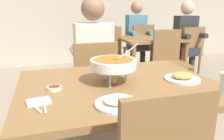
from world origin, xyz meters
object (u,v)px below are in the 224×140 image
at_px(appetizer_plate, 182,77).
at_px(curry_bowl, 113,64).
at_px(diner_main, 93,56).
at_px(patron_bg_left, 186,36).
at_px(chair_bg_middle, 140,46).
at_px(dining_table_far, 151,45).
at_px(chair_bg_window, 107,47).
at_px(chair_bg_corner, 110,52).
at_px(chair_diner_main, 94,79).
at_px(patron_bg_middle, 137,33).
at_px(sauce_dish, 54,88).
at_px(rice_plate, 118,102).
at_px(chair_bg_left, 188,50).
at_px(dining_table_main, 118,97).
at_px(chair_bg_right, 169,58).

bearing_deg(appetizer_plate, curry_bowl, 170.52).
height_order(diner_main, patron_bg_left, same).
distance_m(chair_bg_middle, patron_bg_left, 0.86).
distance_m(dining_table_far, chair_bg_window, 0.82).
bearing_deg(chair_bg_corner, chair_diner_main, -112.60).
bearing_deg(patron_bg_middle, chair_bg_corner, -144.58).
bearing_deg(appetizer_plate, sauce_dish, 175.77).
distance_m(rice_plate, chair_bg_window, 3.00).
distance_m(chair_bg_corner, chair_bg_window, 0.48).
bearing_deg(rice_plate, chair_bg_left, 48.27).
bearing_deg(patron_bg_left, dining_table_main, -133.58).
height_order(appetizer_plate, chair_bg_window, chair_bg_window).
bearing_deg(dining_table_main, diner_main, 90.00).
bearing_deg(curry_bowl, diner_main, 87.75).
xyz_separation_m(appetizer_plate, dining_table_far, (0.78, 2.05, -0.15)).
height_order(dining_table_far, patron_bg_left, patron_bg_left).
relative_size(rice_plate, dining_table_far, 0.24).
xyz_separation_m(diner_main, dining_table_far, (1.22, 1.18, -0.14)).
bearing_deg(rice_plate, chair_bg_right, 52.58).
height_order(appetizer_plate, patron_bg_left, patron_bg_left).
bearing_deg(diner_main, chair_bg_window, 70.08).
bearing_deg(chair_diner_main, chair_bg_middle, 54.10).
bearing_deg(patron_bg_middle, dining_table_far, -88.08).
height_order(chair_bg_left, chair_bg_corner, same).
distance_m(chair_bg_left, chair_bg_window, 1.40).
relative_size(dining_table_far, patron_bg_middle, 0.76).
bearing_deg(chair_bg_corner, rice_plate, -105.23).
height_order(curry_bowl, chair_bg_right, curry_bowl).
relative_size(dining_table_main, curry_bowl, 3.86).
distance_m(curry_bowl, sauce_dish, 0.40).
bearing_deg(patron_bg_middle, sauce_dish, -122.26).
distance_m(dining_table_main, patron_bg_left, 2.66).
bearing_deg(curry_bowl, patron_bg_middle, 64.13).
bearing_deg(chair_bg_right, chair_bg_left, 35.37).
xyz_separation_m(dining_table_main, rice_plate, (-0.11, -0.33, 0.12)).
height_order(appetizer_plate, sauce_dish, appetizer_plate).
xyz_separation_m(curry_bowl, chair_bg_corner, (0.58, 2.08, -0.35)).
relative_size(rice_plate, patron_bg_left, 0.18).
xyz_separation_m(chair_bg_left, chair_bg_corner, (-1.31, 0.22, 0.00)).
bearing_deg(rice_plate, patron_bg_left, 49.24).
relative_size(curry_bowl, chair_bg_left, 0.37).
bearing_deg(patron_bg_left, sauce_dish, -139.38).
bearing_deg(patron_bg_middle, diner_main, -124.50).
height_order(dining_table_far, chair_bg_middle, chair_bg_middle).
bearing_deg(chair_diner_main, dining_table_main, -90.00).
bearing_deg(dining_table_far, rice_plate, -119.86).
bearing_deg(chair_bg_corner, chair_bg_middle, 30.94).
bearing_deg(rice_plate, chair_bg_middle, 64.26).
bearing_deg(chair_bg_left, dining_table_far, 169.72).
bearing_deg(patron_bg_left, patron_bg_middle, 135.18).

